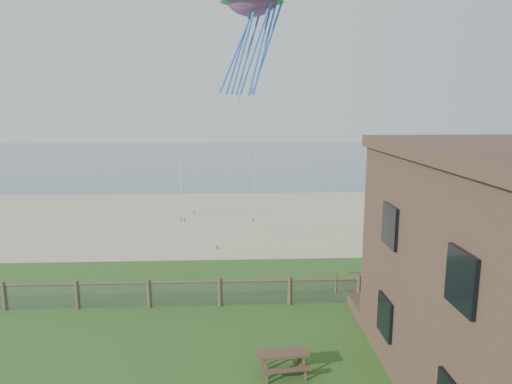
# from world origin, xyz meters

# --- Properties ---
(sand_beach) EXTENTS (72.00, 20.00, 0.02)m
(sand_beach) POSITION_xyz_m (0.00, 22.00, 0.00)
(sand_beach) COLOR tan
(sand_beach) RESTS_ON ground
(ocean) EXTENTS (160.00, 68.00, 0.02)m
(ocean) POSITION_xyz_m (0.00, 66.00, 0.00)
(ocean) COLOR slate
(ocean) RESTS_ON ground
(chainlink_fence) EXTENTS (36.20, 0.20, 1.25)m
(chainlink_fence) POSITION_xyz_m (0.00, 6.00, 0.55)
(chainlink_fence) COLOR brown
(chainlink_fence) RESTS_ON ground
(picnic_table) EXTENTS (1.67, 1.33, 0.66)m
(picnic_table) POSITION_xyz_m (2.17, 0.82, 0.33)
(picnic_table) COLOR brown
(picnic_table) RESTS_ON ground
(octopus_kite) EXTENTS (3.49, 2.77, 6.43)m
(octopus_kite) POSITION_xyz_m (1.58, 10.98, 12.13)
(octopus_kite) COLOR red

